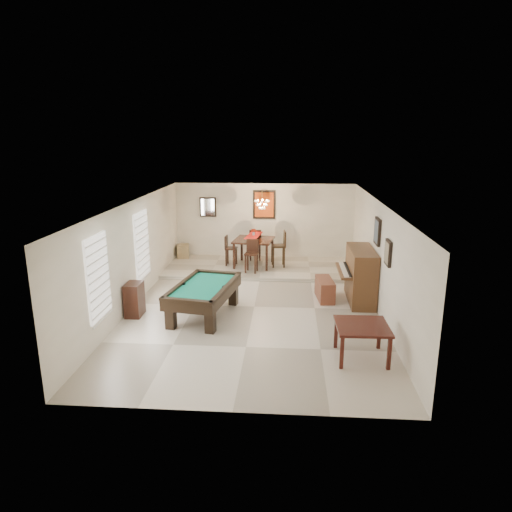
# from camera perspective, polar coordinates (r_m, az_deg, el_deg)

# --- Properties ---
(ground_plane) EXTENTS (6.00, 9.00, 0.02)m
(ground_plane) POSITION_cam_1_polar(r_m,az_deg,el_deg) (11.46, -0.21, -6.39)
(ground_plane) COLOR beige
(wall_back) EXTENTS (6.00, 0.04, 2.60)m
(wall_back) POSITION_cam_1_polar(r_m,az_deg,el_deg) (15.44, 1.03, 4.26)
(wall_back) COLOR silver
(wall_back) RESTS_ON ground_plane
(wall_front) EXTENTS (6.00, 0.04, 2.60)m
(wall_front) POSITION_cam_1_polar(r_m,az_deg,el_deg) (6.82, -3.09, -9.81)
(wall_front) COLOR silver
(wall_front) RESTS_ON ground_plane
(wall_left) EXTENTS (0.04, 9.00, 2.60)m
(wall_left) POSITION_cam_1_polar(r_m,az_deg,el_deg) (11.66, -15.09, 0.23)
(wall_left) COLOR silver
(wall_left) RESTS_ON ground_plane
(wall_right) EXTENTS (0.04, 9.00, 2.60)m
(wall_right) POSITION_cam_1_polar(r_m,az_deg,el_deg) (11.24, 15.21, -0.33)
(wall_right) COLOR silver
(wall_right) RESTS_ON ground_plane
(ceiling) EXTENTS (6.00, 9.00, 0.04)m
(ceiling) POSITION_cam_1_polar(r_m,az_deg,el_deg) (10.79, -0.23, 6.64)
(ceiling) COLOR white
(ceiling) RESTS_ON wall_back
(dining_step) EXTENTS (6.00, 2.50, 0.12)m
(dining_step) POSITION_cam_1_polar(r_m,az_deg,el_deg) (14.51, 0.75, -1.48)
(dining_step) COLOR beige
(dining_step) RESTS_ON ground_plane
(window_left_front) EXTENTS (0.06, 1.00, 1.70)m
(window_left_front) POSITION_cam_1_polar(r_m,az_deg,el_deg) (9.65, -19.14, -2.51)
(window_left_front) COLOR white
(window_left_front) RESTS_ON wall_left
(window_left_rear) EXTENTS (0.06, 1.00, 1.70)m
(window_left_rear) POSITION_cam_1_polar(r_m,az_deg,el_deg) (12.18, -14.08, 1.39)
(window_left_rear) COLOR white
(window_left_rear) RESTS_ON wall_left
(pool_table) EXTENTS (1.55, 2.38, 0.74)m
(pool_table) POSITION_cam_1_polar(r_m,az_deg,el_deg) (10.86, -6.51, -5.59)
(pool_table) COLOR black
(pool_table) RESTS_ON ground_plane
(square_table) EXTENTS (1.01, 1.01, 0.68)m
(square_table) POSITION_cam_1_polar(r_m,az_deg,el_deg) (9.06, 13.03, -10.37)
(square_table) COLOR #35120D
(square_table) RESTS_ON ground_plane
(upright_piano) EXTENTS (0.92, 1.65, 1.37)m
(upright_piano) POSITION_cam_1_polar(r_m,az_deg,el_deg) (11.91, 12.20, -2.36)
(upright_piano) COLOR brown
(upright_piano) RESTS_ON ground_plane
(piano_bench) EXTENTS (0.48, 1.00, 0.54)m
(piano_bench) POSITION_cam_1_polar(r_m,az_deg,el_deg) (12.01, 8.59, -4.13)
(piano_bench) COLOR brown
(piano_bench) RESTS_ON ground_plane
(apothecary_chest) EXTENTS (0.36, 0.53, 0.80)m
(apothecary_chest) POSITION_cam_1_polar(r_m,az_deg,el_deg) (11.16, -14.97, -5.27)
(apothecary_chest) COLOR black
(apothecary_chest) RESTS_ON ground_plane
(dining_table) EXTENTS (1.32, 1.32, 0.98)m
(dining_table) POSITION_cam_1_polar(r_m,az_deg,el_deg) (14.44, -0.29, 0.70)
(dining_table) COLOR black
(dining_table) RESTS_ON dining_step
(flower_vase) EXTENTS (0.14, 0.14, 0.21)m
(flower_vase) POSITION_cam_1_polar(r_m,az_deg,el_deg) (14.30, -0.30, 3.01)
(flower_vase) COLOR #A7270E
(flower_vase) RESTS_ON dining_table
(dining_chair_south) EXTENTS (0.41, 0.41, 0.99)m
(dining_chair_south) POSITION_cam_1_polar(r_m,az_deg,el_deg) (13.72, -0.58, -0.03)
(dining_chair_south) COLOR black
(dining_chair_south) RESTS_ON dining_step
(dining_chair_north) EXTENTS (0.42, 0.42, 1.04)m
(dining_chair_north) POSITION_cam_1_polar(r_m,az_deg,el_deg) (15.13, -0.12, 1.48)
(dining_chair_north) COLOR black
(dining_chair_north) RESTS_ON dining_step
(dining_chair_west) EXTENTS (0.37, 0.37, 0.95)m
(dining_chair_west) POSITION_cam_1_polar(r_m,az_deg,el_deg) (14.50, -3.11, 0.68)
(dining_chair_west) COLOR black
(dining_chair_west) RESTS_ON dining_step
(dining_chair_east) EXTENTS (0.47, 0.47, 1.14)m
(dining_chair_east) POSITION_cam_1_polar(r_m,az_deg,el_deg) (14.34, 2.82, 0.92)
(dining_chair_east) COLOR black
(dining_chair_east) RESTS_ON dining_step
(corner_bench) EXTENTS (0.46, 0.54, 0.43)m
(corner_bench) POSITION_cam_1_polar(r_m,az_deg,el_deg) (15.67, -9.09, 0.62)
(corner_bench) COLOR #A08557
(corner_bench) RESTS_ON dining_step
(chandelier) EXTENTS (0.44, 0.44, 0.60)m
(chandelier) POSITION_cam_1_polar(r_m,az_deg,el_deg) (14.01, 0.76, 6.89)
(chandelier) COLOR #FFE5B2
(chandelier) RESTS_ON ceiling
(back_painting) EXTENTS (0.75, 0.06, 0.95)m
(back_painting) POSITION_cam_1_polar(r_m,az_deg,el_deg) (15.30, 1.04, 6.44)
(back_painting) COLOR #D84C14
(back_painting) RESTS_ON wall_back
(back_mirror) EXTENTS (0.55, 0.06, 0.65)m
(back_mirror) POSITION_cam_1_polar(r_m,az_deg,el_deg) (15.53, -6.02, 6.11)
(back_mirror) COLOR white
(back_mirror) RESTS_ON wall_back
(right_picture_upper) EXTENTS (0.06, 0.55, 0.65)m
(right_picture_upper) POSITION_cam_1_polar(r_m,az_deg,el_deg) (11.38, 14.94, 2.99)
(right_picture_upper) COLOR slate
(right_picture_upper) RESTS_ON wall_right
(right_picture_lower) EXTENTS (0.06, 0.45, 0.55)m
(right_picture_lower) POSITION_cam_1_polar(r_m,az_deg,el_deg) (10.19, 16.18, 0.38)
(right_picture_lower) COLOR gray
(right_picture_lower) RESTS_ON wall_right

